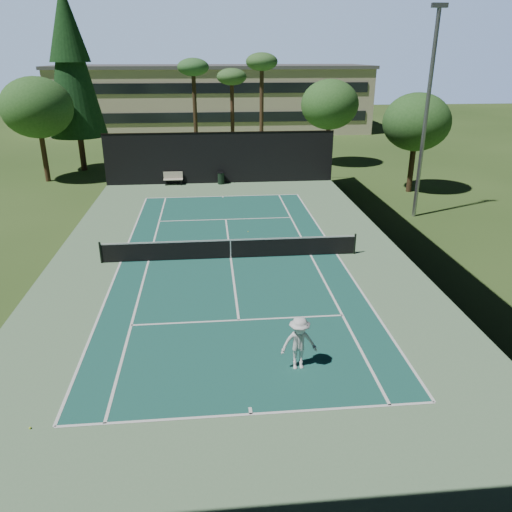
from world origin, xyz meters
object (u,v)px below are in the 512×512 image
Objects in this scene: trash_bin at (221,178)px; tennis_ball_c at (248,232)px; park_bench at (173,178)px; tennis_ball_d at (122,244)px; tennis_ball_b at (204,241)px; tennis_ball_a at (30,428)px; player at (299,343)px; tennis_net at (231,248)px.

tennis_ball_c is at bearing -84.15° from trash_bin.
park_bench is (-4.97, 11.86, 0.52)m from tennis_ball_c.
tennis_ball_b is at bearing -0.79° from tennis_ball_d.
tennis_ball_a is 28.23m from trash_bin.
park_bench is 3.77m from trash_bin.
tennis_ball_b and tennis_ball_d have the same top height.
player is at bearing 15.38° from tennis_ball_a.
player reaches higher than tennis_net.
tennis_ball_c is 0.06× the size of trash_bin.
tennis_net is 184.08× the size of tennis_ball_a.
player is 26.09m from park_bench.
tennis_ball_a is 14.47m from tennis_ball_d.
player is 1.24× the size of park_bench.
park_bench is (2.36, 27.67, 0.51)m from tennis_ball_a.
tennis_ball_a is 0.07× the size of trash_bin.
tennis_ball_b is 2.90m from tennis_ball_c.
trash_bin is at bearing 84.22° from tennis_ball_b.
park_bench reaches higher than tennis_ball_c.
trash_bin is (6.13, 27.56, 0.44)m from tennis_ball_a.
tennis_ball_d is 13.37m from park_bench.
tennis_ball_b is at bearing 100.81° from player.
tennis_net reaches higher than park_bench.
park_bench is at bearing 178.30° from trash_bin.
trash_bin is (-1.76, 25.39, -0.45)m from player.
tennis_ball_a is at bearing -117.27° from tennis_net.
tennis_ball_a reaches higher than tennis_ball_c.
tennis_ball_a is 15.18m from tennis_ball_b.
tennis_ball_a is 1.12× the size of tennis_ball_d.
trash_bin is (-1.20, 11.74, 0.45)m from tennis_ball_c.
tennis_ball_a is (-7.88, -2.17, -0.90)m from player.
tennis_ball_d is at bearing 179.21° from tennis_ball_b.
tennis_ball_d is at bearing -113.96° from trash_bin.
park_bench is at bearing 98.87° from player.
tennis_ball_b is 4.49m from tennis_ball_d.
player reaches higher than tennis_ball_c.
tennis_ball_a reaches higher than tennis_ball_b.
tennis_ball_c is at bearing 72.99° from tennis_net.
tennis_net is 13.38m from tennis_ball_a.
tennis_ball_c is at bearing 29.09° from tennis_ball_b.
player is 31.13× the size of tennis_ball_c.
player is 12.65m from tennis_ball_b.
player reaches higher than trash_bin.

